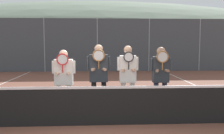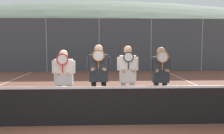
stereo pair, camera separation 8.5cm
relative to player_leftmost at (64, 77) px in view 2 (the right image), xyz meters
name	(u,v)px [view 2 (the right image)]	position (x,y,z in m)	size (l,w,h in m)	color
ground_plane	(95,125)	(0.82, -0.75, -1.04)	(120.00, 120.00, 0.00)	brown
hill_distant	(101,51)	(0.82, 51.59, -1.04)	(106.53, 59.18, 20.71)	slate
clubhouse_building	(87,42)	(-0.50, 18.73, 0.97)	(15.56, 5.50, 3.98)	#9EA3A8
fence_back	(99,45)	(0.82, 10.31, 0.72)	(21.01, 0.06, 3.53)	gray
tennis_net	(95,105)	(0.82, -0.75, -0.57)	(11.95, 0.09, 1.02)	gray
court_line_right_sideline	(221,96)	(5.27, 2.25, -1.04)	(0.05, 16.00, 0.01)	white
player_leftmost	(64,77)	(0.00, 0.00, 0.00)	(0.60, 0.34, 1.74)	white
player_center_left	(99,73)	(0.90, 0.08, 0.07)	(0.61, 0.34, 1.87)	black
player_center_right	(128,75)	(1.66, 0.03, 0.04)	(0.56, 0.34, 1.84)	white
player_rightmost	(161,75)	(2.54, 0.08, 0.03)	(0.55, 0.34, 1.80)	#232838
car_far_left	(23,55)	(-5.25, 13.58, -0.09)	(4.64, 1.93, 1.89)	black
car_left_of_center	(92,55)	(0.17, 13.88, -0.10)	(4.56, 1.99, 1.86)	#285638
car_center	(156,56)	(5.33, 13.34, -0.16)	(4.14, 2.00, 1.71)	#B2B7BC
car_right_of_center	(215,55)	(10.28, 13.56, -0.16)	(4.13, 1.99, 1.71)	#285638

